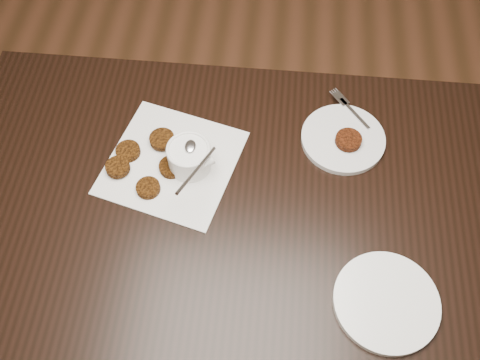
% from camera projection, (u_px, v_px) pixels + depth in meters
% --- Properties ---
extents(floor, '(4.00, 4.00, 0.00)m').
position_uv_depth(floor, '(236.00, 342.00, 1.80)').
color(floor, brown).
rests_on(floor, ground).
extents(table, '(1.33, 0.85, 0.75)m').
position_uv_depth(table, '(232.00, 271.00, 1.53)').
color(table, black).
rests_on(table, floor).
extents(napkin, '(0.35, 0.35, 0.00)m').
position_uv_depth(napkin, '(172.00, 162.00, 1.27)').
color(napkin, silver).
rests_on(napkin, table).
extents(sauce_ramekin, '(0.15, 0.15, 0.14)m').
position_uv_depth(sauce_ramekin, '(188.00, 149.00, 1.21)').
color(sauce_ramekin, white).
rests_on(sauce_ramekin, napkin).
extents(patty_cluster, '(0.26, 0.26, 0.02)m').
position_uv_depth(patty_cluster, '(147.00, 161.00, 1.26)').
color(patty_cluster, '#62330C').
rests_on(patty_cluster, napkin).
extents(plate_with_patty, '(0.28, 0.28, 0.03)m').
position_uv_depth(plate_with_patty, '(343.00, 137.00, 1.30)').
color(plate_with_patty, silver).
rests_on(plate_with_patty, table).
extents(plate_empty, '(0.24, 0.24, 0.02)m').
position_uv_depth(plate_empty, '(386.00, 302.00, 1.09)').
color(plate_empty, white).
rests_on(plate_empty, table).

